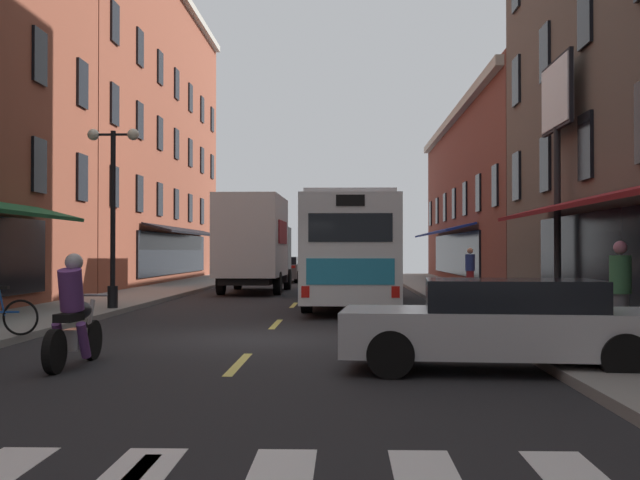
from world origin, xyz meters
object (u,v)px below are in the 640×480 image
motorcycle_rider (74,318)px  street_lamp_twin (113,208)px  sedan_mid (283,269)px  pedestrian_rear (620,290)px  transit_bus (349,250)px  sedan_near (502,324)px  pedestrian_mid (470,270)px  box_truck (255,244)px  billboard_sign (557,122)px

motorcycle_rider → street_lamp_twin: (-2.37, 10.03, 2.16)m
sedan_mid → pedestrian_rear: pedestrian_rear is taller
transit_bus → sedan_mid: size_ratio=2.47×
sedan_near → motorcycle_rider: bearing=177.9°
pedestrian_mid → pedestrian_rear: bearing=111.1°
pedestrian_mid → pedestrian_rear: (-0.06, -16.42, 0.03)m
sedan_mid → pedestrian_mid: size_ratio=2.79×
motorcycle_rider → sedan_near: bearing=-2.1°
box_truck → street_lamp_twin: bearing=-104.0°
motorcycle_rider → street_lamp_twin: 10.53m
sedan_near → sedan_mid: sedan_mid is taller
motorcycle_rider → pedestrian_rear: 8.86m
sedan_near → sedan_mid: size_ratio=0.97×
box_truck → sedan_mid: size_ratio=1.62×
sedan_mid → street_lamp_twin: (-2.98, -22.06, 2.15)m
box_truck → billboard_sign: bearing=-52.2°
pedestrian_rear → street_lamp_twin: street_lamp_twin is taller
motorcycle_rider → billboard_sign: bearing=43.9°
transit_bus → motorcycle_rider: 14.26m
sedan_mid → motorcycle_rider: bearing=-91.1°
transit_bus → pedestrian_rear: 12.44m
box_truck → pedestrian_rear: size_ratio=4.38×
transit_bus → street_lamp_twin: size_ratio=2.35×
pedestrian_mid → transit_bus: bearing=68.0°
sedan_near → pedestrian_rear: bearing=43.1°
motorcycle_rider → pedestrian_rear: (8.61, 2.05, 0.32)m
billboard_sign → pedestrian_rear: size_ratio=3.75×
box_truck → sedan_near: box_truck is taller
transit_bus → motorcycle_rider: (-4.10, -13.62, -1.02)m
billboard_sign → transit_bus: (-5.32, 4.56, -3.30)m
sedan_mid → sedan_near: bearing=-80.2°
billboard_sign → street_lamp_twin: (-11.80, 0.98, -2.15)m
box_truck → sedan_mid: box_truck is taller
pedestrian_rear → street_lamp_twin: bearing=89.6°
box_truck → sedan_mid: (0.28, 11.28, -1.27)m
sedan_near → motorcycle_rider: (-6.18, 0.23, 0.04)m
pedestrian_rear → motorcycle_rider: bearing=139.0°
billboard_sign → motorcycle_rider: 13.76m
sedan_near → pedestrian_rear: pedestrian_rear is taller
pedestrian_mid → pedestrian_rear: 16.42m
box_truck → sedan_mid: bearing=88.6°
sedan_mid → pedestrian_mid: pedestrian_mid is taller
sedan_near → sedan_mid: 32.80m
pedestrian_mid → street_lamp_twin: (-11.05, -8.43, 1.87)m
box_truck → sedan_near: bearing=-74.4°
transit_bus → street_lamp_twin: 7.49m
billboard_sign → transit_bus: size_ratio=0.56×
box_truck → transit_bus: bearing=-62.3°
sedan_mid → pedestrian_rear: size_ratio=2.70×
sedan_near → box_truck: bearing=105.6°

